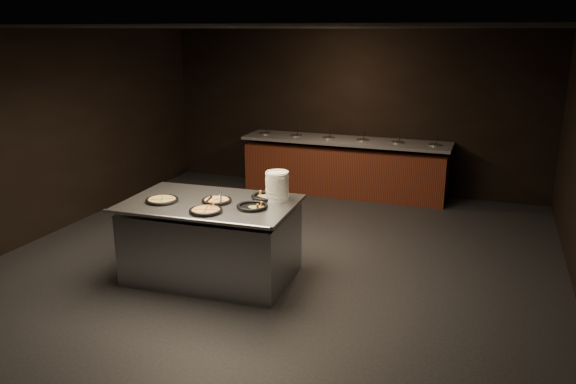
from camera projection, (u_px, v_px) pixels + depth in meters
name	position (u px, v px, depth m)	size (l,w,h in m)	color
room	(270.00, 155.00, 6.64)	(7.02, 8.02, 2.92)	black
salad_bar	(344.00, 170.00, 10.12)	(3.70, 0.83, 1.18)	#5C2815
serving_counter	(212.00, 241.00, 6.68)	(2.03, 1.36, 0.95)	#AFB2B7
plate_stack	(277.00, 186.00, 6.55)	(0.27, 0.27, 0.34)	white
pan_veggie_whole	(162.00, 200.00, 6.54)	(0.38, 0.38, 0.04)	black
pan_cheese_whole	(217.00, 200.00, 6.53)	(0.35, 0.35, 0.04)	black
pan_cheese_slices_a	(266.00, 196.00, 6.68)	(0.35, 0.35, 0.04)	black
pan_cheese_slices_b	(206.00, 210.00, 6.16)	(0.37, 0.37, 0.04)	black
pan_veggie_slices	(252.00, 206.00, 6.31)	(0.36, 0.36, 0.04)	black
server_left	(220.00, 198.00, 6.44)	(0.21, 0.27, 0.15)	#AFB2B7
server_right	(211.00, 202.00, 6.26)	(0.28, 0.23, 0.16)	#AFB2B7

